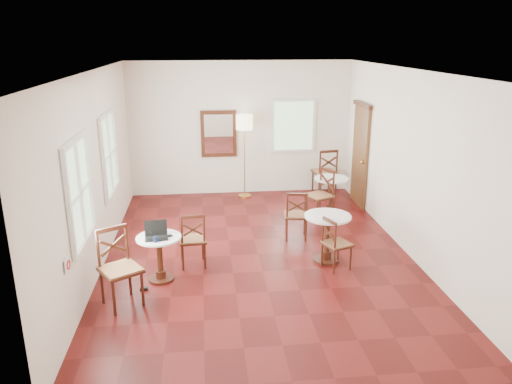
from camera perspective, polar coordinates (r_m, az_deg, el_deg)
ground at (r=8.29m, az=0.23°, el=-7.23°), size 7.00×7.00×0.00m
room_shell at (r=7.96m, az=-0.41°, el=6.05°), size 5.02×7.02×3.01m
cafe_table_near at (r=7.43m, az=-11.13°, el=-7.01°), size 0.66×0.66×0.70m
cafe_table_mid at (r=7.95m, az=8.25°, el=-4.72°), size 0.74×0.74×0.78m
cafe_table_back at (r=10.19m, az=8.67°, el=0.10°), size 0.70×0.70×0.74m
chair_near_a at (r=7.79m, az=-7.36°, el=-5.46°), size 0.45×0.45×0.90m
chair_near_b at (r=6.87m, az=-15.56°, el=-8.50°), size 0.68×0.68×1.07m
chair_mid_a at (r=8.80m, az=4.69°, el=-2.66°), size 0.47×0.47×0.90m
chair_mid_b at (r=7.75m, az=9.23°, el=-5.93°), size 0.50×0.50×0.84m
chair_back_a at (r=11.36m, az=8.02°, el=2.35°), size 0.56×0.56×1.08m
chair_back_b at (r=9.76m, az=7.46°, el=-0.35°), size 0.62×0.62×1.01m
floor_lamp at (r=10.84m, az=-1.37°, el=7.46°), size 0.36×0.36×1.87m
laptop at (r=7.29m, az=-11.51°, el=-4.74°), size 0.35×0.30×0.23m
mouse at (r=7.29m, az=-9.99°, el=-5.01°), size 0.10×0.08×0.03m
navy_mug at (r=7.14m, az=-11.60°, el=-5.41°), size 0.10×0.07×0.08m
water_glass at (r=7.32m, az=-12.12°, el=-4.79°), size 0.05×0.05×0.09m
power_adapter at (r=7.37m, az=-12.89°, el=-10.88°), size 0.11×0.07×0.04m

